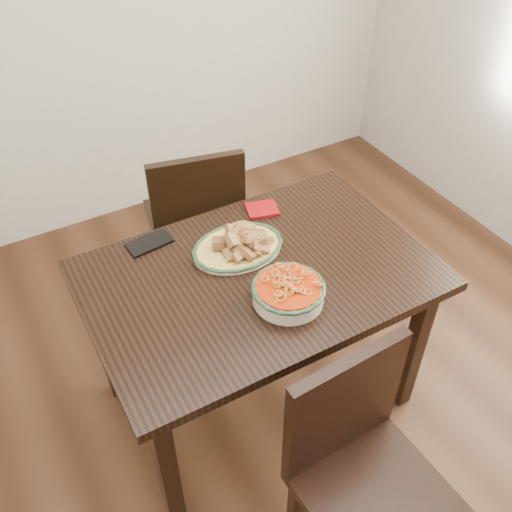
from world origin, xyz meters
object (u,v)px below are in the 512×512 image
dining_table (259,291)px  fish_plate (238,241)px  chair_near (360,462)px  noodle_bowl (288,290)px  chair_far (196,218)px  smartphone (149,243)px

dining_table → fish_plate: fish_plate is taller
dining_table → fish_plate: 0.20m
chair_near → fish_plate: 0.87m
noodle_bowl → chair_near: bearing=-94.3°
chair_far → smartphone: bearing=58.5°
fish_plate → noodle_bowl: fish_plate is taller
chair_near → smartphone: 1.08m
chair_far → chair_near: same height
dining_table → chair_near: (-0.02, -0.67, -0.16)m
chair_far → fish_plate: chair_far is taller
chair_near → noodle_bowl: chair_near is taller
dining_table → chair_far: size_ratio=1.39×
chair_near → smartphone: size_ratio=5.28×
chair_far → noodle_bowl: bearing=99.4°
dining_table → noodle_bowl: 0.22m
chair_near → noodle_bowl: 0.58m
smartphone → dining_table: bearing=-56.5°
chair_far → smartphone: chair_far is taller
chair_far → dining_table: bearing=97.3°
chair_far → fish_plate: bearing=95.3°
noodle_bowl → chair_far: bearing=87.5°
fish_plate → chair_near: bearing=-90.8°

